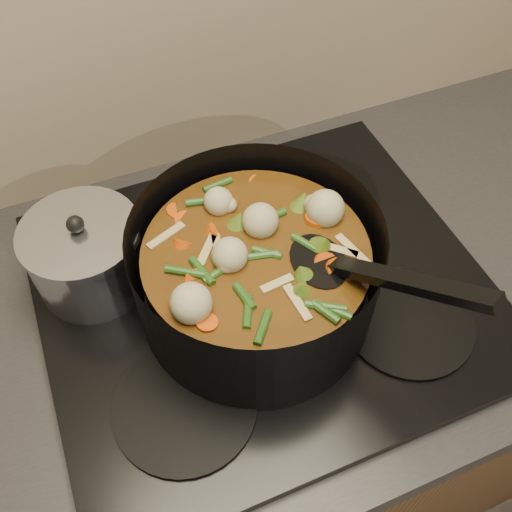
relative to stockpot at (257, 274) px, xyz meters
name	(u,v)px	position (x,y,z in m)	size (l,w,h in m)	color
counter	(261,415)	(0.02, 0.02, -0.55)	(2.64, 0.64, 0.91)	brown
stovetop	(263,290)	(0.02, 0.02, -0.08)	(0.62, 0.54, 0.03)	black
stockpot	(257,274)	(0.00, 0.00, 0.00)	(0.38, 0.42, 0.23)	black
saucepan	(87,256)	(-0.20, 0.13, -0.02)	(0.16, 0.16, 0.13)	silver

